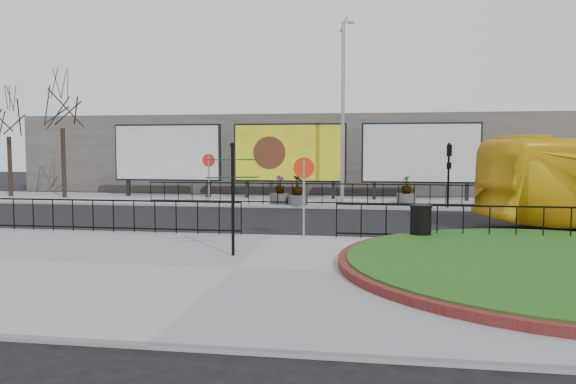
% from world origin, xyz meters
% --- Properties ---
extents(ground, '(90.00, 90.00, 0.00)m').
position_xyz_m(ground, '(0.00, 0.00, 0.00)').
color(ground, black).
rests_on(ground, ground).
extents(pavement_near, '(30.00, 10.00, 0.12)m').
position_xyz_m(pavement_near, '(0.00, -5.00, 0.06)').
color(pavement_near, gray).
rests_on(pavement_near, ground).
extents(pavement_far, '(44.00, 6.00, 0.12)m').
position_xyz_m(pavement_far, '(0.00, 12.00, 0.06)').
color(pavement_far, gray).
rests_on(pavement_far, ground).
extents(brick_edge, '(10.40, 10.40, 0.18)m').
position_xyz_m(brick_edge, '(7.50, -4.00, 0.21)').
color(brick_edge, maroon).
rests_on(brick_edge, pavement_near).
extents(grass_lawn, '(10.00, 10.00, 0.22)m').
position_xyz_m(grass_lawn, '(7.50, -4.00, 0.23)').
color(grass_lawn, '#144713').
rests_on(grass_lawn, pavement_near).
extents(railing_near_left, '(10.00, 0.10, 1.10)m').
position_xyz_m(railing_near_left, '(-6.00, -0.30, 0.67)').
color(railing_near_left, black).
rests_on(railing_near_left, pavement_near).
extents(railing_near_right, '(9.00, 0.10, 1.10)m').
position_xyz_m(railing_near_right, '(6.50, -0.30, 0.67)').
color(railing_near_right, black).
rests_on(railing_near_right, pavement_near).
extents(railing_far, '(18.00, 0.10, 1.10)m').
position_xyz_m(railing_far, '(1.00, 9.30, 0.67)').
color(railing_far, black).
rests_on(railing_far, pavement_far).
extents(speed_sign_far, '(0.64, 0.07, 2.47)m').
position_xyz_m(speed_sign_far, '(-5.00, 9.40, 1.92)').
color(speed_sign_far, gray).
rests_on(speed_sign_far, pavement_far).
extents(speed_sign_near, '(0.64, 0.07, 2.47)m').
position_xyz_m(speed_sign_near, '(1.00, -0.40, 1.92)').
color(speed_sign_near, gray).
rests_on(speed_sign_near, pavement_near).
extents(billboard_left, '(6.20, 0.31, 4.10)m').
position_xyz_m(billboard_left, '(-8.50, 12.97, 2.60)').
color(billboard_left, black).
rests_on(billboard_left, pavement_far).
extents(billboard_mid, '(6.20, 0.31, 4.10)m').
position_xyz_m(billboard_mid, '(-1.50, 12.97, 2.60)').
color(billboard_mid, black).
rests_on(billboard_mid, pavement_far).
extents(billboard_right, '(6.20, 0.31, 4.10)m').
position_xyz_m(billboard_right, '(5.50, 12.97, 2.60)').
color(billboard_right, black).
rests_on(billboard_right, pavement_far).
extents(lamp_post, '(0.74, 0.18, 9.23)m').
position_xyz_m(lamp_post, '(1.51, 11.00, 4.83)').
color(lamp_post, gray).
rests_on(lamp_post, pavement_far).
extents(signal_pole_a, '(0.22, 0.26, 3.00)m').
position_xyz_m(signal_pole_a, '(6.50, 9.34, 2.10)').
color(signal_pole_a, black).
rests_on(signal_pole_a, pavement_far).
extents(signal_pole_b, '(0.22, 0.26, 3.00)m').
position_xyz_m(signal_pole_b, '(9.50, 9.34, 2.10)').
color(signal_pole_b, black).
rests_on(signal_pole_b, pavement_far).
extents(tree_left, '(2.00, 2.00, 7.00)m').
position_xyz_m(tree_left, '(-14.00, 11.50, 3.62)').
color(tree_left, '#2D2119').
rests_on(tree_left, pavement_far).
extents(tree_mid, '(2.00, 2.00, 6.20)m').
position_xyz_m(tree_mid, '(-17.50, 11.80, 3.22)').
color(tree_mid, '#2D2119').
rests_on(tree_mid, pavement_far).
extents(building_backdrop, '(40.00, 10.00, 5.00)m').
position_xyz_m(building_backdrop, '(0.00, 22.00, 2.50)').
color(building_backdrop, '#615E55').
rests_on(building_backdrop, ground).
extents(fingerpost_sign, '(1.32, 0.71, 2.90)m').
position_xyz_m(fingerpost_sign, '(-0.42, -3.55, 1.87)').
color(fingerpost_sign, black).
rests_on(fingerpost_sign, pavement_near).
extents(litter_bin, '(0.66, 0.66, 1.09)m').
position_xyz_m(litter_bin, '(4.50, -0.60, 0.67)').
color(litter_bin, black).
rests_on(litter_bin, pavement_near).
extents(planter_a, '(0.98, 0.98, 1.41)m').
position_xyz_m(planter_a, '(-1.50, 9.82, 0.60)').
color(planter_a, '#4C4C4F').
rests_on(planter_a, pavement_far).
extents(planter_b, '(0.91, 0.91, 1.45)m').
position_xyz_m(planter_b, '(-0.56, 9.40, 0.67)').
color(planter_b, '#4C4C4F').
rests_on(planter_b, pavement_far).
extents(planter_c, '(0.95, 0.95, 1.41)m').
position_xyz_m(planter_c, '(4.68, 10.98, 0.62)').
color(planter_c, '#4C4C4F').
rests_on(planter_c, pavement_far).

